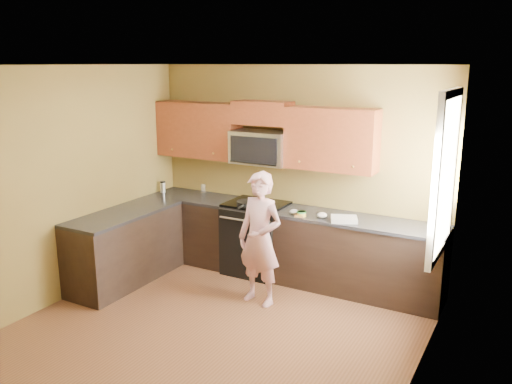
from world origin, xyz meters
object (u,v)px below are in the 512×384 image
Objects in this scene: microwave at (261,163)px; travel_mug at (163,192)px; stove at (256,238)px; woman at (260,239)px; butter_tub at (301,216)px; frying_pan at (247,206)px.

microwave is 4.63× the size of travel_mug.
woman is at bearing -58.71° from stove.
stove is 0.97m from woman.
stove is 0.87m from butter_tub.
butter_tub is (0.76, -0.02, -0.03)m from frying_pan.
woman is at bearing -20.74° from travel_mug.
travel_mug is (-1.50, -0.16, -0.53)m from microwave.
woman is 3.19× the size of frying_pan.
microwave is at bearing 126.07° from woman.
woman is at bearing -56.60° from frying_pan.
frying_pan reaches higher than butter_tub.
frying_pan is at bearing 138.24° from woman.
woman reaches higher than stove.
frying_pan is at bearing 178.56° from butter_tub.
woman is 9.41× the size of travel_mug.
butter_tub is 0.68× the size of travel_mug.
butter_tub is (0.72, -0.19, 0.45)m from stove.
stove is 0.98m from microwave.
butter_tub is at bearing -7.89° from frying_pan.
frying_pan is 4.31× the size of butter_tub.
microwave is (0.00, 0.12, 0.97)m from stove.
stove is at bearing 129.68° from woman.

